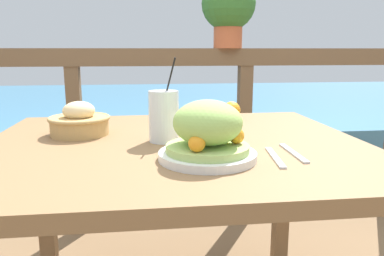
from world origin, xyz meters
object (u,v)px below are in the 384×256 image
object	(u,v)px
potted_plant	(228,7)
salad_plate	(208,134)
bread_basket	(79,122)
drink_glass	(164,116)

from	to	relation	value
potted_plant	salad_plate	bearing A→B (deg)	-104.58
bread_basket	potted_plant	distance (m)	1.11
drink_glass	bread_basket	size ratio (longest dim) A/B	1.27
drink_glass	bread_basket	world-z (taller)	drink_glass
drink_glass	bread_basket	bearing A→B (deg)	155.42
salad_plate	drink_glass	world-z (taller)	drink_glass
salad_plate	potted_plant	distance (m)	1.22
bread_basket	drink_glass	bearing A→B (deg)	-24.58
drink_glass	potted_plant	distance (m)	1.06
salad_plate	potted_plant	xyz separation A→B (m)	(0.29, 1.11, 0.42)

